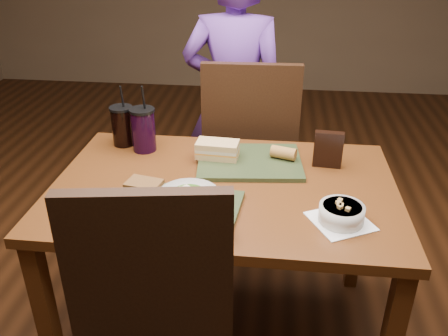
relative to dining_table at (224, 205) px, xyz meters
The scene contains 15 objects.
ground 0.66m from the dining_table, ahead, with size 6.00×6.00×0.00m, color #381C0B.
dining_table is the anchor object (origin of this frame).
chair_far 0.66m from the dining_table, 84.48° to the left, with size 0.48×0.48×1.07m.
diner 0.89m from the dining_table, 92.97° to the left, with size 0.56×0.37×1.54m, color #663696.
tray_near 0.27m from the dining_table, 122.95° to the right, with size 0.42×0.32×0.02m, color #2A371C.
tray_far 0.23m from the dining_table, 65.37° to the left, with size 0.42×0.32×0.02m, color #2A371C.
salad_bowl 0.27m from the dining_table, 114.66° to the right, with size 0.21×0.21×0.07m.
soup_bowl 0.48m from the dining_table, 26.57° to the right, with size 0.24×0.24×0.07m.
sandwich_near 0.33m from the dining_table, 151.34° to the right, with size 0.14×0.11×0.06m.
sandwich_far 0.25m from the dining_table, 104.30° to the left, with size 0.18×0.11×0.07m.
baguette_near 0.36m from the dining_table, 90.21° to the right, with size 0.06×0.06×0.12m, color #AD7533.
baguette_far 0.33m from the dining_table, 43.65° to the left, with size 0.05×0.05×0.10m, color #AD7533.
cup_cola 0.60m from the dining_table, 147.28° to the left, with size 0.10×0.10×0.27m.
cup_berry 0.50m from the dining_table, 144.95° to the left, with size 0.11×0.11×0.29m.
chip_bag 0.47m from the dining_table, 26.54° to the left, with size 0.11×0.04×0.15m, color black.
Camera 1 is at (0.18, -1.55, 1.64)m, focal length 38.00 mm.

